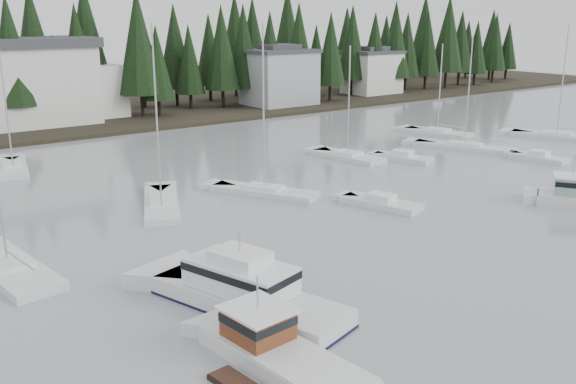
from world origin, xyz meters
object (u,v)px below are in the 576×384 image
Objects in this scene: sailboat_0 at (347,158)px; sailboat_1 at (162,206)px; house_east_b at (372,71)px; runabout_4 at (402,159)px; sailboat_7 at (264,193)px; house_east_a at (279,76)px; harbor_inn at (9,84)px; runabout_2 at (539,159)px; sailboat_6 at (8,270)px; runabout_1 at (381,205)px; sailboat_9 at (437,134)px; sailboat_2 at (464,149)px; cabin_cruiser_center at (246,296)px; sailboat_5 at (13,169)px; sailboat_4 at (556,137)px; lobster_boat_brown at (276,355)px.

sailboat_0 is 0.83× the size of sailboat_1.
house_east_b is 53.15m from runabout_4.
house_east_b is 0.68× the size of sailboat_7.
sailboat_1 reaches higher than house_east_a.
harbor_inn is at bearing -17.65° from sailboat_7.
sailboat_0 is 19.24m from runabout_2.
sailboat_6 is 1.76× the size of runabout_1.
sailboat_0 is at bearing 88.46° from sailboat_9.
harbor_inn reaches higher than house_east_a.
sailboat_2 is (-25.14, -40.43, -4.35)m from house_east_b.
house_east_b is at bearing -44.83° from sailboat_9.
cabin_cruiser_center is at bearing 94.65° from runabout_2.
sailboat_2 is 8.15m from runabout_2.
sailboat_7 reaches higher than house_east_b.
sailboat_9 is (17.90, 3.52, -0.01)m from sailboat_0.
sailboat_1 is 1.24× the size of sailboat_9.
sailboat_0 is (27.24, 22.67, -0.63)m from cabin_cruiser_center.
runabout_1 is (-9.30, -14.10, 0.07)m from sailboat_0.
harbor_inn is 2.08× the size of sailboat_1.
sailboat_1 is at bearing -150.61° from sailboat_5.
harbor_inn is at bearing 27.01° from runabout_2.
house_east_a is 1.85× the size of runabout_2.
sailboat_6 is (-35.49, -10.40, -0.01)m from sailboat_0.
sailboat_6 reaches higher than house_east_b.
harbor_inn is 61.66m from cabin_cruiser_center.
runabout_1 is (5.18, -8.14, 0.04)m from sailboat_7.
sailboat_4 is (14.13, -2.34, 0.01)m from sailboat_2.
runabout_1 is (13.47, -10.00, 0.05)m from sailboat_1.
sailboat_0 is 32.40m from sailboat_5.
runabout_1 is at bearing 110.26° from sailboat_9.
sailboat_5 is at bearing -21.12° from sailboat_6.
sailboat_7 is at bearing -84.14° from sailboat_6.
sailboat_1 is 38.51m from runabout_2.
lobster_boat_brown is (-67.70, -64.18, -3.93)m from house_east_b.
sailboat_9 is at bearing -72.96° from runabout_1.
sailboat_7 reaches higher than runabout_2.
sailboat_4 is (10.99, -40.78, -4.84)m from house_east_a.
runabout_1 is at bearing -101.58° from sailboat_1.
harbor_inn is 45.02m from sailboat_0.
sailboat_7 is (14.74, 21.97, -0.38)m from lobster_boat_brown.
house_east_a is at bearing -43.96° from runabout_1.
harbor_inn is 24.82m from sailboat_5.
lobster_boat_brown is 24.69m from sailboat_1.
lobster_boat_brown is 0.66× the size of sailboat_5.
harbor_inn is 45.62m from sailboat_7.
sailboat_0 is (29.22, 27.93, -0.41)m from lobster_boat_brown.
cabin_cruiser_center reaches higher than runabout_2.
sailboat_9 reaches higher than lobster_boat_brown.
cabin_cruiser_center is at bearing -165.33° from sailboat_5.
sailboat_4 is 2.15× the size of runabout_4.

